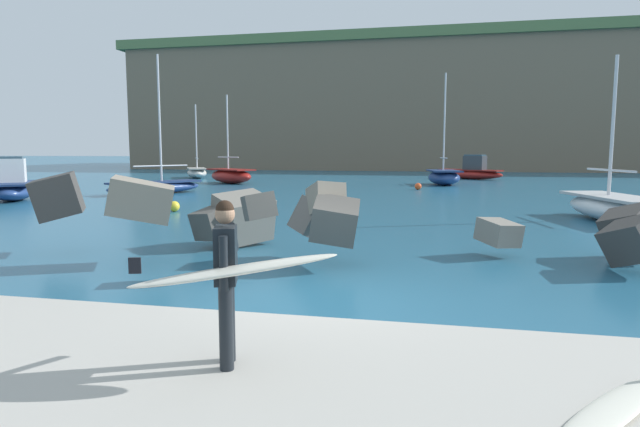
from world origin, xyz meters
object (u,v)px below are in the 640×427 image
boat_near_right (471,172)px  station_building_west (462,46)px  boat_near_left (197,172)px  boat_mid_right (444,177)px  station_building_central (528,42)px  boat_far_left (614,207)px  spare_surfboard (611,410)px  surfer_with_board (228,272)px  mooring_buoy_inner (418,186)px  mooring_buoy_middle (174,206)px  boat_near_centre (13,187)px  boat_mid_left (231,175)px  boat_mid_centre (155,186)px

boat_near_right → station_building_west: (0.81, 45.59, 19.12)m
boat_near_left → boat_mid_right: 22.55m
station_building_central → boat_far_left: bearing=-95.9°
spare_surfboard → station_building_central: size_ratio=0.24×
boat_near_right → station_building_central: 46.08m
spare_surfboard → boat_far_left: 16.59m
surfer_with_board → boat_far_left: size_ratio=0.36×
mooring_buoy_inner → station_building_central: bearing=75.2°
mooring_buoy_middle → station_building_central: size_ratio=0.06×
boat_mid_right → mooring_buoy_middle: (-11.14, -19.95, -0.39)m
spare_surfboard → mooring_buoy_middle: (-12.09, 15.43, -0.06)m
boat_near_right → boat_mid_right: size_ratio=0.75×
surfer_with_board → boat_near_right: 44.14m
boat_far_left → boat_near_centre: bearing=174.5°
boat_mid_left → boat_far_left: (21.55, -17.92, -0.10)m
boat_mid_left → station_building_west: bearing=71.1°
surfer_with_board → boat_near_centre: boat_near_centre is taller
boat_near_left → station_building_central: 59.29m
boat_mid_centre → station_building_central: size_ratio=1.07×
boat_mid_left → spare_surfboard: bearing=-63.5°
station_building_west → station_building_central: (9.60, -4.67, -0.69)m
boat_near_right → boat_mid_centre: size_ratio=0.76×
spare_surfboard → boat_far_left: size_ratio=0.31×
boat_mid_right → boat_far_left: boat_mid_right is taller
boat_far_left → boat_mid_left: bearing=140.3°
boat_mid_right → mooring_buoy_inner: 5.60m
surfer_with_board → boat_far_left: 17.75m
boat_mid_left → mooring_buoy_inner: boat_mid_left is taller
surfer_with_board → station_building_central: station_building_central is taller
boat_near_right → boat_mid_centre: bearing=-132.7°
station_building_central → mooring_buoy_inner: bearing=-104.8°
surfer_with_board → boat_mid_centre: 27.16m
boat_mid_centre → boat_near_right: bearing=47.3°
boat_far_left → mooring_buoy_inner: size_ratio=13.33×
boat_mid_centre → mooring_buoy_middle: boat_mid_centre is taller
boat_near_right → mooring_buoy_middle: bearing=-115.3°
boat_near_left → station_building_west: station_building_west is taller
surfer_with_board → boat_near_right: boat_near_right is taller
mooring_buoy_inner → station_building_west: station_building_west is taller
mooring_buoy_inner → boat_mid_right: bearing=72.5°
spare_surfboard → station_building_west: size_ratio=0.23×
surfer_with_board → boat_near_right: bearing=83.4°
spare_surfboard → boat_mid_centre: bearing=126.6°
boat_near_right → station_building_central: bearing=75.7°
boat_mid_left → boat_near_right: bearing=29.3°
boat_near_right → boat_mid_left: size_ratio=0.90×
boat_mid_centre → boat_far_left: (22.18, -7.66, 0.07)m
boat_far_left → boat_near_right: bearing=96.5°
surfer_with_board → station_building_central: 87.99m
spare_surfboard → boat_near_left: (-22.86, 40.70, 0.24)m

